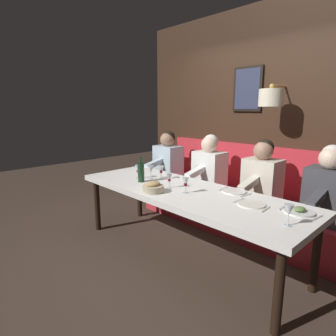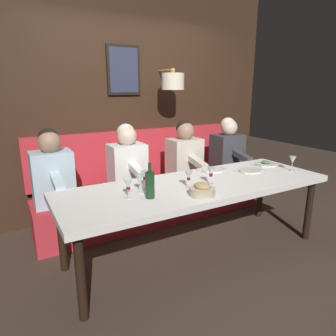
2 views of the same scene
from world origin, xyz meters
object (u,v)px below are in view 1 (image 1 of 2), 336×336
(diner_middle, at_px, (209,166))
(diner_far, at_px, (168,158))
(dining_table, at_px, (184,195))
(wine_bottle, at_px, (141,172))
(bread_bowl, at_px, (153,187))
(wine_glass_3, at_px, (151,170))
(diner_nearest, at_px, (328,188))
(diner_near, at_px, (262,176))
(wine_glass_0, at_px, (161,170))
(wine_glass_1, at_px, (289,211))
(wine_glass_5, at_px, (169,178))
(wine_glass_4, at_px, (138,169))
(wine_glass_2, at_px, (186,182))

(diner_middle, distance_m, diner_far, 0.81)
(dining_table, xyz_separation_m, wine_bottle, (-0.13, 0.57, 0.18))
(bread_bowl, bearing_deg, wine_glass_3, 52.13)
(diner_nearest, xyz_separation_m, wine_glass_3, (-0.84, 1.69, 0.04))
(diner_near, xyz_separation_m, diner_middle, (0.00, 0.77, 0.00))
(wine_glass_0, bearing_deg, wine_glass_1, -98.78)
(diner_middle, height_order, wine_glass_1, diner_middle)
(wine_glass_1, bearing_deg, diner_nearest, 3.06)
(diner_near, relative_size, wine_bottle, 2.64)
(dining_table, xyz_separation_m, wine_glass_5, (-0.07, 0.16, 0.18))
(diner_far, bearing_deg, wine_bottle, -148.86)
(wine_glass_3, height_order, wine_bottle, wine_bottle)
(diner_far, distance_m, wine_glass_5, 1.40)
(wine_bottle, distance_m, bread_bowl, 0.45)
(wine_glass_4, bearing_deg, wine_glass_3, -59.02)
(wine_glass_1, relative_size, bread_bowl, 0.75)
(wine_glass_0, xyz_separation_m, wine_glass_2, (-0.20, -0.59, 0.00))
(diner_near, bearing_deg, wine_glass_5, 149.34)
(wine_bottle, bearing_deg, diner_near, -44.15)
(wine_glass_0, distance_m, wine_glass_3, 0.12)
(wine_glass_1, xyz_separation_m, wine_glass_2, (0.05, 1.07, -0.00))
(dining_table, relative_size, wine_glass_5, 16.20)
(diner_near, bearing_deg, wine_glass_3, 130.28)
(diner_far, xyz_separation_m, wine_glass_1, (-1.01, -2.34, 0.04))
(dining_table, bearing_deg, bread_bowl, 150.92)
(diner_near, relative_size, wine_glass_2, 4.82)
(diner_nearest, height_order, bread_bowl, diner_nearest)
(wine_bottle, bearing_deg, wine_glass_2, -85.85)
(wine_bottle, bearing_deg, wine_glass_0, -15.83)
(diner_far, relative_size, wine_glass_3, 4.82)
(diner_middle, height_order, wine_bottle, diner_middle)
(wine_glass_4, relative_size, wine_glass_5, 1.00)
(dining_table, height_order, diner_far, diner_far)
(diner_nearest, relative_size, bread_bowl, 3.60)
(wine_glass_0, relative_size, bread_bowl, 0.75)
(bread_bowl, bearing_deg, diner_middle, 9.83)
(diner_nearest, bearing_deg, wine_glass_5, 127.03)
(diner_middle, height_order, wine_glass_0, diner_middle)
(wine_glass_1, height_order, wine_glass_2, same)
(wine_glass_0, bearing_deg, dining_table, -103.90)
(diner_middle, height_order, diner_far, same)
(wine_glass_5, bearing_deg, diner_middle, 12.40)
(diner_nearest, height_order, wine_glass_3, diner_nearest)
(wine_glass_0, bearing_deg, diner_nearest, -64.74)
(wine_glass_5, height_order, bread_bowl, wine_glass_5)
(wine_glass_3, relative_size, wine_glass_5, 1.00)
(diner_far, distance_m, wine_glass_3, 1.03)
(wine_glass_0, bearing_deg, diner_middle, -10.04)
(wine_glass_3, xyz_separation_m, wine_glass_5, (-0.11, -0.43, -0.00))
(diner_nearest, bearing_deg, wine_glass_2, 133.38)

